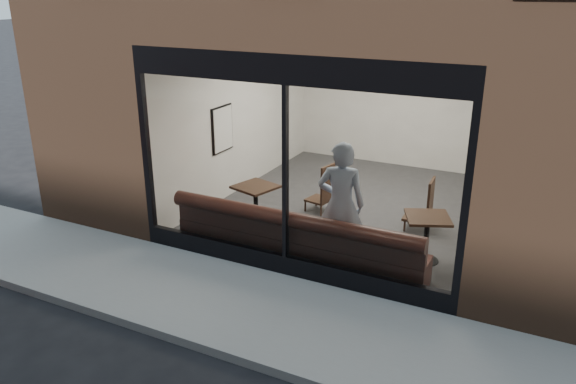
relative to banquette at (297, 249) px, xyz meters
The scene contains 21 objects.
ground 2.46m from the banquette, 90.00° to the right, with size 120.00×120.00×0.00m, color black.
sidewalk_near 1.47m from the banquette, 90.00° to the right, with size 40.00×2.00×0.01m, color gray.
kerb_near 2.51m from the banquette, 90.00° to the right, with size 40.00×0.10×0.12m, color gray.
host_building_pier_left 6.84m from the banquette, 124.05° to the left, with size 2.50×12.00×3.20m, color brown.
host_building_backfill 8.66m from the banquette, 90.00° to the left, with size 5.00×6.00×3.20m, color brown.
cafe_floor 2.56m from the banquette, 90.00° to the left, with size 6.00×6.00×0.00m, color #2D2D30.
cafe_ceiling 3.91m from the banquette, 90.00° to the left, with size 6.00×6.00×0.00m, color white.
cafe_wall_back 5.71m from the banquette, 90.00° to the left, with size 5.00×5.00×0.00m, color silver.
cafe_wall_left 3.82m from the banquette, 134.32° to the left, with size 6.00×6.00×0.00m, color silver.
cafe_wall_right 3.82m from the banquette, 45.68° to the left, with size 6.00×6.00×0.00m, color silver.
storefront_kick 0.41m from the banquette, 90.00° to the right, with size 5.00×0.10×0.30m, color black.
storefront_header 2.80m from the banquette, 90.00° to the right, with size 5.00×0.10×0.40m, color black.
storefront_mullion 1.38m from the banquette, 90.00° to the right, with size 0.06×0.10×2.50m, color black.
storefront_glass 1.39m from the banquette, 90.00° to the right, with size 4.80×4.80×0.00m, color white.
banquette is the anchor object (origin of this frame).
person 0.98m from the banquette, 26.43° to the left, with size 0.70×0.46×1.93m, color #A5B9D6.
cafe_table_left 1.64m from the banquette, 143.49° to the left, with size 0.65×0.65×0.04m, color #302012.
cafe_table_right 2.03m from the banquette, 27.39° to the left, with size 0.64×0.64×0.04m, color #302012.
cafe_chair_left 2.12m from the banquette, 104.68° to the left, with size 0.41×0.41×0.04m, color #302012.
cafe_chair_right 2.44m from the banquette, 56.75° to the left, with size 0.46×0.46×0.04m, color #302012.
wall_poster 3.28m from the banquette, 143.64° to the left, with size 0.02×0.62×0.83m, color white.
Camera 1 is at (3.34, -4.55, 4.04)m, focal length 35.00 mm.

